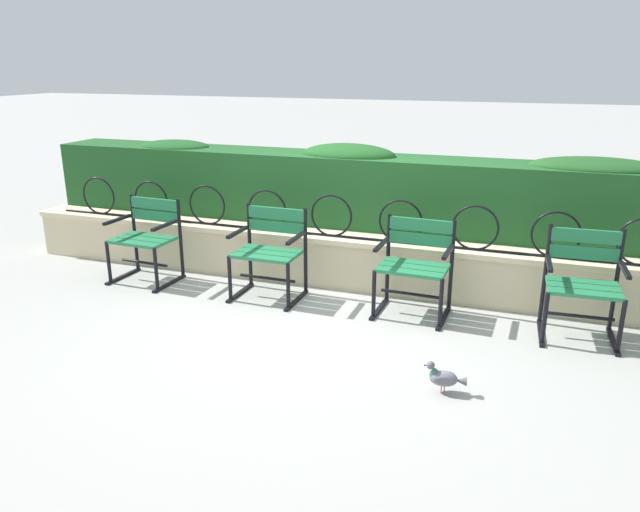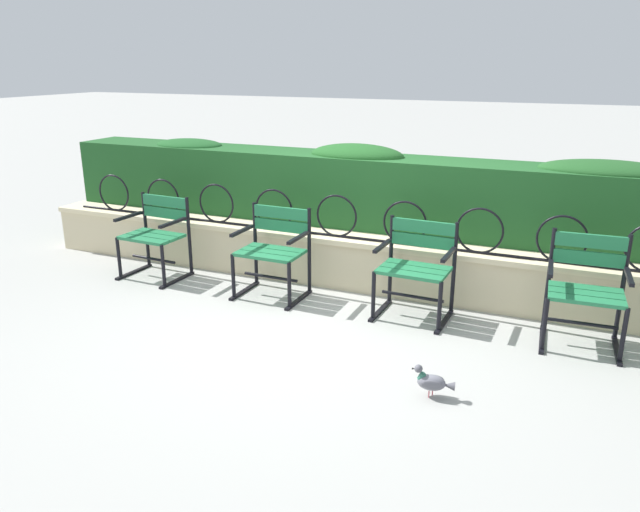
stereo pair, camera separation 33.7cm
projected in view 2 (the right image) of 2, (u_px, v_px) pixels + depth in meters
ground_plane at (313, 322)px, 5.25m from camera, size 60.00×60.00×0.00m
stone_wall at (352, 261)px, 6.02m from camera, size 7.20×0.41×0.51m
iron_arch_fence at (338, 218)px, 5.87m from camera, size 6.67×0.02×0.42m
hedge_row at (373, 188)px, 6.23m from camera, size 7.06×0.60×0.84m
park_chair_leftmost at (157, 233)px, 6.26m from camera, size 0.64×0.55×0.83m
park_chair_centre_left at (274, 248)px, 5.74m from camera, size 0.64×0.53×0.84m
park_chair_centre_right at (416, 265)px, 5.27m from camera, size 0.64×0.54×0.84m
park_chair_rightmost at (586, 288)px, 4.73m from camera, size 0.61×0.55×0.88m
pigeon_near_chairs at (432, 382)px, 4.05m from camera, size 0.29×0.12×0.22m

